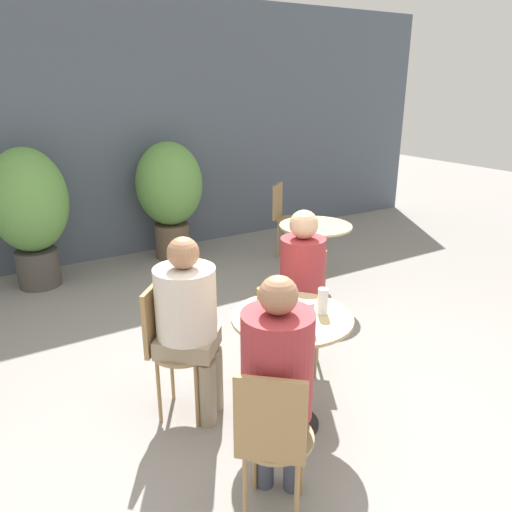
% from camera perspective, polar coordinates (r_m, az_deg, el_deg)
% --- Properties ---
extents(ground_plane, '(20.00, 20.00, 0.00)m').
position_cam_1_polar(ground_plane, '(3.19, 3.34, -20.56)').
color(ground_plane, gray).
extents(storefront_wall, '(10.00, 0.06, 3.00)m').
position_cam_1_polar(storefront_wall, '(6.07, -18.52, 13.26)').
color(storefront_wall, '#4C5666').
rests_on(storefront_wall, ground_plane).
extents(cafe_table_near, '(0.71, 0.71, 0.76)m').
position_cam_1_polar(cafe_table_near, '(3.01, 4.07, -9.86)').
color(cafe_table_near, black).
rests_on(cafe_table_near, ground_plane).
extents(cafe_table_far, '(0.69, 0.69, 0.76)m').
position_cam_1_polar(cafe_table_far, '(4.82, 6.75, 1.43)').
color(cafe_table_far, black).
rests_on(cafe_table_far, ground_plane).
extents(bistro_chair_0, '(0.43, 0.43, 0.88)m').
position_cam_1_polar(bistro_chair_0, '(3.72, 5.37, -4.74)').
color(bistro_chair_0, '#997F56').
rests_on(bistro_chair_0, ground_plane).
extents(bistro_chair_1, '(0.43, 0.43, 0.88)m').
position_cam_1_polar(bistro_chair_1, '(3.19, -10.01, -9.26)').
color(bistro_chair_1, '#997F56').
rests_on(bistro_chair_1, ground_plane).
extents(bistro_chair_2, '(0.43, 0.43, 0.88)m').
position_cam_1_polar(bistro_chair_2, '(2.40, 1.90, -19.73)').
color(bistro_chair_2, '#997F56').
rests_on(bistro_chair_2, ground_plane).
extents(bistro_chair_4, '(0.43, 0.43, 0.88)m').
position_cam_1_polar(bistro_chair_4, '(6.10, 3.21, 5.00)').
color(bistro_chair_4, '#997F56').
rests_on(bistro_chair_4, ground_plane).
extents(seated_person_0, '(0.40, 0.40, 1.23)m').
position_cam_1_polar(seated_person_0, '(3.51, 5.27, -2.64)').
color(seated_person_0, gray).
rests_on(seated_person_0, ground_plane).
extents(seated_person_1, '(0.48, 0.47, 1.20)m').
position_cam_1_polar(seated_person_1, '(3.07, -7.67, -6.67)').
color(seated_person_1, gray).
rests_on(seated_person_1, ground_plane).
extents(seated_person_2, '(0.43, 0.43, 1.26)m').
position_cam_1_polar(seated_person_2, '(2.39, 2.46, -13.69)').
color(seated_person_2, '#42475B').
rests_on(seated_person_2, ground_plane).
extents(beer_glass_0, '(0.06, 0.06, 0.16)m').
position_cam_1_polar(beer_glass_0, '(2.94, 7.64, -5.15)').
color(beer_glass_0, silver).
rests_on(beer_glass_0, cafe_table_near).
extents(beer_glass_1, '(0.06, 0.06, 0.14)m').
position_cam_1_polar(beer_glass_1, '(3.02, 1.83, -4.45)').
color(beer_glass_1, '#B28433').
rests_on(beer_glass_1, cafe_table_near).
extents(beer_glass_2, '(0.06, 0.06, 0.19)m').
position_cam_1_polar(beer_glass_2, '(2.84, 0.71, -5.50)').
color(beer_glass_2, '#B28433').
rests_on(beer_glass_2, cafe_table_near).
extents(beer_glass_3, '(0.06, 0.06, 0.16)m').
position_cam_1_polar(beer_glass_3, '(2.75, 6.05, -6.80)').
color(beer_glass_3, silver).
rests_on(beer_glass_3, cafe_table_near).
extents(potted_plant_0, '(0.77, 0.77, 1.45)m').
position_cam_1_polar(potted_plant_0, '(5.53, -24.50, 5.08)').
color(potted_plant_0, '#47423D').
rests_on(potted_plant_0, ground_plane).
extents(potted_plant_1, '(0.78, 0.78, 1.39)m').
position_cam_1_polar(potted_plant_1, '(6.02, -9.85, 7.44)').
color(potted_plant_1, brown).
rests_on(potted_plant_1, ground_plane).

